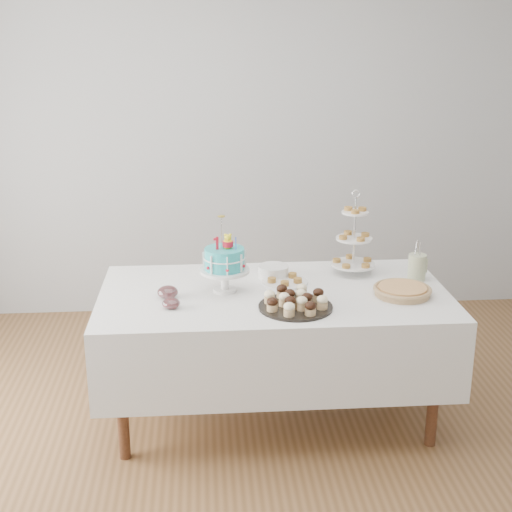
{
  "coord_description": "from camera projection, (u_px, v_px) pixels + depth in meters",
  "views": [
    {
      "loc": [
        -0.38,
        -3.36,
        2.16
      ],
      "look_at": [
        -0.1,
        0.3,
        0.98
      ],
      "focal_mm": 50.0,
      "sensor_mm": 36.0,
      "label": 1
    }
  ],
  "objects": [
    {
      "name": "floor",
      "position": [
        278.0,
        443.0,
        3.88
      ],
      "size": [
        5.0,
        5.0,
        0.0
      ],
      "primitive_type": "plane",
      "color": "brown",
      "rests_on": "ground"
    },
    {
      "name": "plate_stack",
      "position": [
        273.0,
        271.0,
        4.15
      ],
      "size": [
        0.18,
        0.18,
        0.07
      ],
      "color": "white",
      "rests_on": "table"
    },
    {
      "name": "cupcake_tray",
      "position": [
        296.0,
        300.0,
        3.69
      ],
      "size": [
        0.39,
        0.39,
        0.09
      ],
      "color": "black",
      "rests_on": "table"
    },
    {
      "name": "pastry_plate",
      "position": [
        285.0,
        280.0,
        4.06
      ],
      "size": [
        0.26,
        0.26,
        0.04
      ],
      "color": "white",
      "rests_on": "table"
    },
    {
      "name": "table",
      "position": [
        274.0,
        330.0,
        4.0
      ],
      "size": [
        1.92,
        1.02,
        0.77
      ],
      "color": "silver",
      "rests_on": "floor"
    },
    {
      "name": "tiered_stand",
      "position": [
        354.0,
        239.0,
        4.16
      ],
      "size": [
        0.26,
        0.26,
        0.51
      ],
      "color": "silver",
      "rests_on": "table"
    },
    {
      "name": "walls",
      "position": [
        281.0,
        202.0,
        3.47
      ],
      "size": [
        5.04,
        4.04,
        2.7
      ],
      "color": "#ABAEB1",
      "rests_on": "floor"
    },
    {
      "name": "pie",
      "position": [
        402.0,
        290.0,
        3.87
      ],
      "size": [
        0.32,
        0.32,
        0.05
      ],
      "color": "tan",
      "rests_on": "table"
    },
    {
      "name": "birthday_cake",
      "position": [
        225.0,
        271.0,
        3.9
      ],
      "size": [
        0.28,
        0.28,
        0.42
      ],
      "rotation": [
        0.0,
        0.0,
        0.1
      ],
      "color": "white",
      "rests_on": "table"
    },
    {
      "name": "jam_bowl_a",
      "position": [
        168.0,
        292.0,
        3.83
      ],
      "size": [
        0.11,
        0.11,
        0.07
      ],
      "color": "silver",
      "rests_on": "table"
    },
    {
      "name": "jam_bowl_b",
      "position": [
        171.0,
        303.0,
        3.69
      ],
      "size": [
        0.09,
        0.09,
        0.06
      ],
      "color": "silver",
      "rests_on": "table"
    },
    {
      "name": "utensil_pitcher",
      "position": [
        417.0,
        266.0,
        4.09
      ],
      "size": [
        0.11,
        0.1,
        0.23
      ],
      "rotation": [
        0.0,
        0.0,
        -0.3
      ],
      "color": "beige",
      "rests_on": "table"
    }
  ]
}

